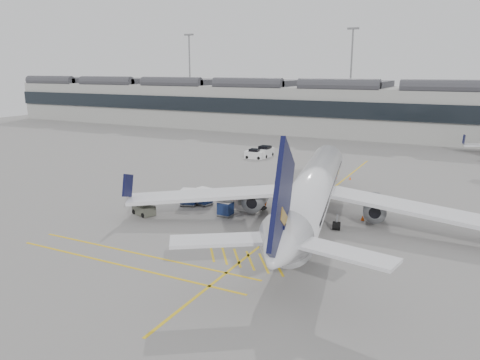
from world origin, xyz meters
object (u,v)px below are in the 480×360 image
at_px(airliner_main, 312,191).
at_px(ramp_agent_b, 229,202).
at_px(pushback_tug, 144,209).
at_px(belt_loader, 245,205).
at_px(baggage_cart_a, 253,195).
at_px(ramp_agent_a, 264,200).

distance_m(airliner_main, ramp_agent_b, 9.81).
bearing_deg(pushback_tug, ramp_agent_b, 58.01).
bearing_deg(airliner_main, belt_loader, 163.68).
distance_m(ramp_agent_b, pushback_tug, 9.21).
height_order(baggage_cart_a, ramp_agent_b, baggage_cart_a).
bearing_deg(belt_loader, pushback_tug, -138.44).
bearing_deg(belt_loader, ramp_agent_b, -149.37).
relative_size(baggage_cart_a, pushback_tug, 0.75).
distance_m(airliner_main, pushback_tug, 17.87).
bearing_deg(ramp_agent_b, airliner_main, -178.31).
bearing_deg(ramp_agent_b, pushback_tug, 40.14).
distance_m(belt_loader, ramp_agent_b, 1.81).
height_order(baggage_cart_a, ramp_agent_a, baggage_cart_a).
xyz_separation_m(airliner_main, belt_loader, (-7.92, 0.69, -2.77)).
height_order(ramp_agent_a, pushback_tug, ramp_agent_a).
distance_m(belt_loader, pushback_tug, 10.94).
relative_size(airliner_main, belt_loader, 9.70).
bearing_deg(ramp_agent_b, belt_loader, -152.88).
height_order(belt_loader, pushback_tug, belt_loader).
distance_m(airliner_main, ramp_agent_a, 7.12).
height_order(airliner_main, baggage_cart_a, airliner_main).
xyz_separation_m(airliner_main, ramp_agent_a, (-6.29, 2.33, -2.41)).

